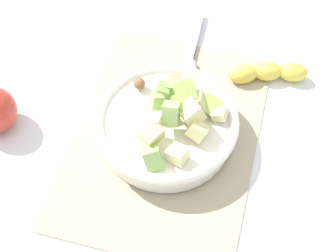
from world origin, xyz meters
name	(u,v)px	position (x,y,z in m)	size (l,w,h in m)	color
ground_plane	(166,137)	(0.00, 0.00, 0.00)	(2.40, 2.40, 0.00)	silver
placemat	(166,136)	(0.00, 0.00, 0.00)	(0.45, 0.31, 0.01)	tan
salad_bowl	(169,127)	(0.00, -0.01, 0.04)	(0.24, 0.24, 0.11)	white
serving_spoon	(189,56)	(0.19, 0.00, 0.01)	(0.19, 0.04, 0.01)	#B7B7BC
banana_whole	(268,72)	(0.18, -0.15, 0.02)	(0.08, 0.15, 0.04)	yellow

